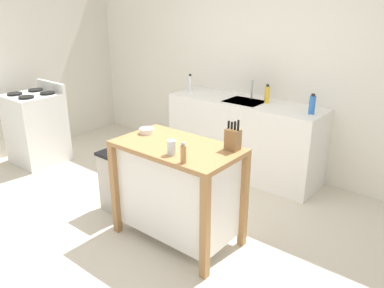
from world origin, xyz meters
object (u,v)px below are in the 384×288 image
at_px(bowl_ceramic_small, 147,131).
at_px(stove, 37,128).
at_px(trash_bin, 119,182).
at_px(bottle_spray_cleaner, 190,83).
at_px(drinking_cup, 172,147).
at_px(knife_block, 233,139).
at_px(sink_faucet, 252,90).
at_px(pepper_grinder, 183,153).
at_px(kitchen_island, 177,188).
at_px(bottle_hand_soap, 312,105).
at_px(bottle_dish_soap, 267,94).

distance_m(bowl_ceramic_small, stove, 2.23).
distance_m(trash_bin, bottle_spray_cleaner, 1.75).
bearing_deg(bottle_spray_cleaner, drinking_cup, -54.80).
distance_m(knife_block, stove, 3.04).
bearing_deg(bottle_spray_cleaner, sink_faucet, 10.49).
height_order(knife_block, trash_bin, knife_block).
distance_m(pepper_grinder, stove, 2.93).
distance_m(kitchen_island, knife_block, 0.67).
relative_size(kitchen_island, pepper_grinder, 6.51).
relative_size(kitchen_island, knife_block, 4.19).
relative_size(kitchen_island, bottle_hand_soap, 4.99).
bearing_deg(stove, sink_faucet, 34.11).
height_order(kitchen_island, sink_faucet, sink_faucet).
height_order(bowl_ceramic_small, bottle_hand_soap, bottle_hand_soap).
distance_m(knife_block, sink_faucet, 1.68).
relative_size(knife_block, stove, 0.25).
relative_size(drinking_cup, bottle_spray_cleaner, 0.51).
height_order(trash_bin, bottle_spray_cleaner, bottle_spray_cleaner).
bearing_deg(bottle_hand_soap, stove, -156.29).
xyz_separation_m(drinking_cup, bottle_spray_cleaner, (-1.23, 1.75, 0.06)).
relative_size(knife_block, trash_bin, 0.40).
distance_m(kitchen_island, sink_faucet, 1.82).
xyz_separation_m(sink_faucet, stove, (-2.28, -1.54, -0.56)).
xyz_separation_m(bowl_ceramic_small, bottle_dish_soap, (0.34, 1.61, 0.09)).
relative_size(pepper_grinder, bottle_dish_soap, 0.76).
bearing_deg(drinking_cup, stove, 172.42).
bearing_deg(kitchen_island, bowl_ceramic_small, 172.45).
bearing_deg(knife_block, stove, -179.53).
bearing_deg(bottle_hand_soap, sink_faucet, 167.50).
relative_size(kitchen_island, bottle_dish_soap, 4.97).
relative_size(kitchen_island, trash_bin, 1.69).
distance_m(bowl_ceramic_small, trash_bin, 0.71).
distance_m(knife_block, bottle_spray_cleaner, 2.06).
xyz_separation_m(drinking_cup, trash_bin, (-0.88, 0.18, -0.64)).
xyz_separation_m(bottle_hand_soap, bottle_spray_cleaner, (-1.64, 0.03, 0.01)).
xyz_separation_m(sink_faucet, bottle_spray_cleaner, (-0.83, -0.15, -0.00)).
distance_m(kitchen_island, bottle_spray_cleaner, 2.00).
distance_m(bowl_ceramic_small, bottle_hand_soap, 1.75).
relative_size(trash_bin, bottle_dish_soap, 2.94).
xyz_separation_m(kitchen_island, bottle_spray_cleaner, (-1.13, 1.57, 0.51)).
bearing_deg(sink_faucet, pepper_grinder, -73.56).
bearing_deg(trash_bin, drinking_cup, -11.65).
bearing_deg(sink_faucet, knife_block, -64.73).
xyz_separation_m(sink_faucet, bottle_dish_soap, (0.23, -0.06, -0.01)).
xyz_separation_m(kitchen_island, pepper_grinder, (0.28, -0.25, 0.47)).
distance_m(knife_block, bowl_ceramic_small, 0.83).
height_order(pepper_grinder, trash_bin, pepper_grinder).
xyz_separation_m(sink_faucet, bottle_hand_soap, (0.82, -0.18, -0.01)).
relative_size(pepper_grinder, trash_bin, 0.26).
distance_m(drinking_cup, trash_bin, 1.10).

